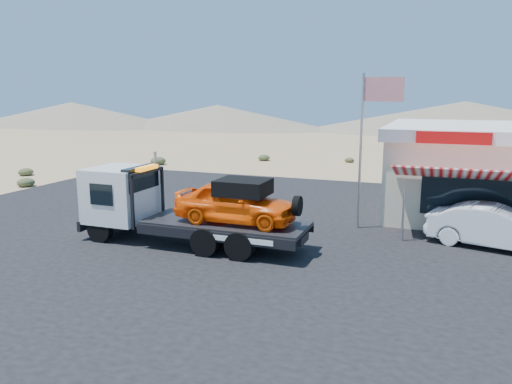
# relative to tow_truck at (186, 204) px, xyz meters

# --- Properties ---
(ground) EXTENTS (120.00, 120.00, 0.00)m
(ground) POSITION_rel_tow_truck_xyz_m (0.62, -0.24, -1.46)
(ground) COLOR #A1835B
(ground) RESTS_ON ground
(asphalt_lot) EXTENTS (32.00, 24.00, 0.02)m
(asphalt_lot) POSITION_rel_tow_truck_xyz_m (2.62, 2.76, -1.45)
(asphalt_lot) COLOR black
(asphalt_lot) RESTS_ON ground
(tow_truck) EXTENTS (8.09, 2.40, 2.71)m
(tow_truck) POSITION_rel_tow_truck_xyz_m (0.00, 0.00, 0.00)
(tow_truck) COLOR black
(tow_truck) RESTS_ON asphalt_lot
(white_sedan) EXTENTS (4.67, 2.56, 1.46)m
(white_sedan) POSITION_rel_tow_truck_xyz_m (10.17, 3.33, -0.71)
(white_sedan) COLOR silver
(white_sedan) RESTS_ON asphalt_lot
(jerky_store) EXTENTS (10.40, 9.97, 3.90)m
(jerky_store) POSITION_rel_tow_truck_xyz_m (11.12, 8.73, 0.53)
(jerky_store) COLOR beige
(jerky_store) RESTS_ON asphalt_lot
(flagpole) EXTENTS (1.55, 0.10, 6.00)m
(flagpole) POSITION_rel_tow_truck_xyz_m (5.56, 4.26, 2.31)
(flagpole) COLOR #99999E
(flagpole) RESTS_ON asphalt_lot
(desert_scrub) EXTENTS (22.93, 31.43, 0.71)m
(desert_scrub) POSITION_rel_tow_truck_xyz_m (-14.12, 5.88, -1.17)
(desert_scrub) COLOR #333B1F
(desert_scrub) RESTS_ON ground
(distant_hills) EXTENTS (126.00, 48.00, 4.20)m
(distant_hills) POSITION_rel_tow_truck_xyz_m (-9.15, 54.90, 0.43)
(distant_hills) COLOR #726B59
(distant_hills) RESTS_ON ground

